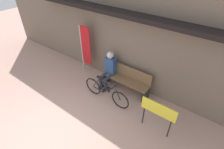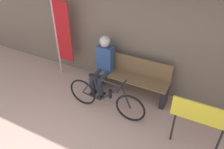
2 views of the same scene
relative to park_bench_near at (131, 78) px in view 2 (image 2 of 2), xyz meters
name	(u,v)px [view 2 (image 2 of 2)]	position (x,y,z in m)	size (l,w,h in m)	color
storefront_wall	(119,13)	(-0.49, 0.36, 1.26)	(12.00, 0.56, 3.20)	#756656
park_bench_near	(131,78)	(0.00, 0.00, 0.00)	(1.66, 0.42, 0.85)	brown
bicycle	(105,98)	(-0.21, -0.80, -0.06)	(1.67, 0.40, 0.82)	black
person_seated	(104,61)	(-0.62, -0.11, 0.32)	(0.34, 0.64, 1.27)	#2D3342
banner_pole	(62,34)	(-1.76, -0.03, 0.68)	(0.45, 0.05, 1.86)	#B7B2A8
signboard	(200,117)	(1.51, -0.91, 0.32)	(0.90, 0.04, 0.96)	#232326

